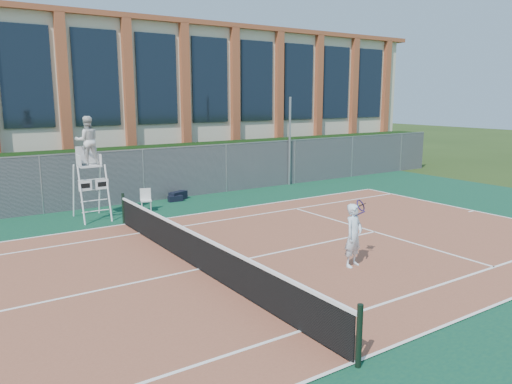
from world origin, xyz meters
TOP-DOWN VIEW (x-y plane):
  - ground at (0.00, 0.00)m, footprint 120.00×120.00m
  - apron at (0.00, 1.00)m, footprint 36.00×20.00m
  - tennis_court at (0.00, 0.00)m, footprint 23.77×10.97m
  - tennis_net at (0.00, 0.00)m, footprint 0.10×11.30m
  - fence at (0.00, 8.80)m, footprint 40.00×0.06m
  - hedge at (0.00, 10.00)m, footprint 40.00×1.40m
  - building at (0.00, 17.95)m, footprint 45.00×10.60m
  - steel_pole at (9.59, 8.70)m, footprint 0.12×0.12m
  - umpire_chair at (-0.69, 7.05)m, footprint 1.04×1.60m
  - plastic_chair at (1.39, 7.08)m, footprint 0.51×0.51m
  - sports_bag_near at (3.34, 8.35)m, footprint 0.90×0.63m
  - sports_bag_far at (3.10, 8.11)m, footprint 0.62×0.29m
  - tennis_player at (3.42, -2.01)m, footprint 0.97×0.70m

SIDE VIEW (x-z plane):
  - ground at x=0.00m, z-range 0.00..0.00m
  - apron at x=0.00m, z-range 0.00..0.01m
  - tennis_court at x=0.00m, z-range 0.01..0.03m
  - sports_bag_far at x=3.10m, z-range 0.01..0.25m
  - sports_bag_near at x=3.34m, z-range 0.01..0.37m
  - plastic_chair at x=1.39m, z-range 0.08..0.96m
  - tennis_net at x=0.00m, z-range -0.01..1.09m
  - tennis_player at x=3.42m, z-range 0.03..1.70m
  - fence at x=0.00m, z-range 0.00..2.20m
  - hedge at x=0.00m, z-range 0.00..2.20m
  - steel_pole at x=9.59m, z-range 0.00..4.35m
  - umpire_chair at x=-0.69m, z-range 0.86..4.60m
  - building at x=0.00m, z-range 0.03..8.26m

